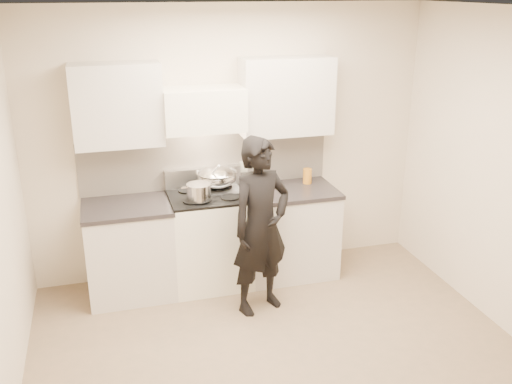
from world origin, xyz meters
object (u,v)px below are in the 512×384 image
(counter_right, at_px, (289,231))
(utensil_crock, at_px, (260,179))
(person, at_px, (261,227))
(wok, at_px, (217,177))
(stove, at_px, (210,239))

(counter_right, distance_m, utensil_crock, 0.63)
(counter_right, relative_size, person, 0.56)
(wok, xyz_separation_m, person, (0.23, -0.75, -0.25))
(utensil_crock, bearing_deg, person, -105.57)
(counter_right, height_order, wok, wok)
(counter_right, relative_size, wok, 1.85)
(stove, bearing_deg, person, -59.90)
(wok, bearing_deg, counter_right, -11.43)
(stove, distance_m, wok, 0.62)
(stove, bearing_deg, utensil_crock, 15.71)
(counter_right, height_order, utensil_crock, utensil_crock)
(stove, distance_m, counter_right, 0.83)
(person, bearing_deg, utensil_crock, 54.07)
(stove, bearing_deg, counter_right, 0.00)
(counter_right, relative_size, utensil_crock, 3.35)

